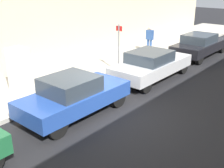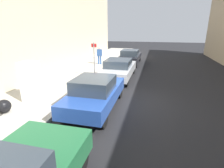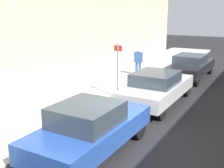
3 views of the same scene
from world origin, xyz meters
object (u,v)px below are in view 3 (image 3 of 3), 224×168
object	(u,v)px
parked_sedan_silver	(157,87)
parked_hatchback_blue	(90,128)
discarded_refrigerator	(7,101)
pedestrian_standing_near	(138,60)
parked_sedan_dark	(191,66)
street_sign_post	(118,68)

from	to	relation	value
parked_sedan_silver	parked_hatchback_blue	bearing A→B (deg)	-90.00
discarded_refrigerator	parked_sedan_silver	size ratio (longest dim) A/B	0.40
pedestrian_standing_near	parked_sedan_dark	bearing A→B (deg)	-82.20
parked_sedan_silver	parked_sedan_dark	world-z (taller)	parked_sedan_dark
pedestrian_standing_near	discarded_refrigerator	bearing A→B (deg)	155.22
discarded_refrigerator	pedestrian_standing_near	bearing A→B (deg)	87.63
discarded_refrigerator	pedestrian_standing_near	xyz separation A→B (m)	(0.38, 9.08, -0.01)
discarded_refrigerator	parked_sedan_silver	distance (m)	5.98
parked_sedan_dark	street_sign_post	bearing A→B (deg)	-105.12
pedestrian_standing_near	parked_hatchback_blue	xyz separation A→B (m)	(2.67, -8.90, -0.32)
discarded_refrigerator	street_sign_post	bearing A→B (deg)	72.98
pedestrian_standing_near	parked_hatchback_blue	world-z (taller)	pedestrian_standing_near
pedestrian_standing_near	parked_hatchback_blue	size ratio (longest dim) A/B	0.39
parked_sedan_silver	parked_sedan_dark	distance (m)	5.50
pedestrian_standing_near	parked_sedan_dark	size ratio (longest dim) A/B	0.34
parked_hatchback_blue	parked_sedan_dark	size ratio (longest dim) A/B	0.87
parked_hatchback_blue	parked_sedan_silver	world-z (taller)	parked_hatchback_blue
discarded_refrigerator	parked_sedan_silver	xyz separation A→B (m)	(3.04, 5.14, -0.35)
street_sign_post	parked_hatchback_blue	size ratio (longest dim) A/B	0.57
parked_hatchback_blue	discarded_refrigerator	bearing A→B (deg)	-176.62
parked_hatchback_blue	parked_sedan_silver	xyz separation A→B (m)	(0.00, 4.96, -0.02)
street_sign_post	pedestrian_standing_near	world-z (taller)	street_sign_post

